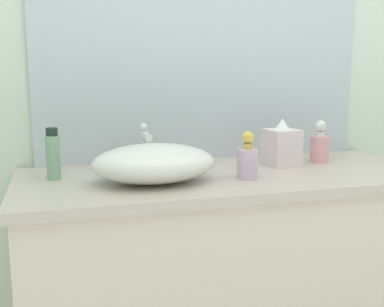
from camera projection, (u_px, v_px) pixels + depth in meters
bathroom_wall_rear at (222, 54)px, 1.91m from camera, size 6.00×0.06×2.60m
vanity_counter at (227, 289)px, 1.73m from camera, size 1.45×0.58×0.88m
wall_mirror_panel at (204, 34)px, 1.84m from camera, size 1.32×0.01×0.99m
sink_basin at (154, 163)px, 1.50m from camera, size 0.40×0.28×0.12m
faucet at (145, 145)px, 1.65m from camera, size 0.03×0.12×0.17m
soap_dispenser at (247, 160)px, 1.56m from camera, size 0.07×0.07×0.16m
lotion_bottle at (53, 155)px, 1.54m from camera, size 0.05×0.05×0.17m
perfume_bottle at (320, 146)px, 1.84m from camera, size 0.07×0.07×0.16m
tissue_box at (282, 145)px, 1.77m from camera, size 0.13×0.13×0.18m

